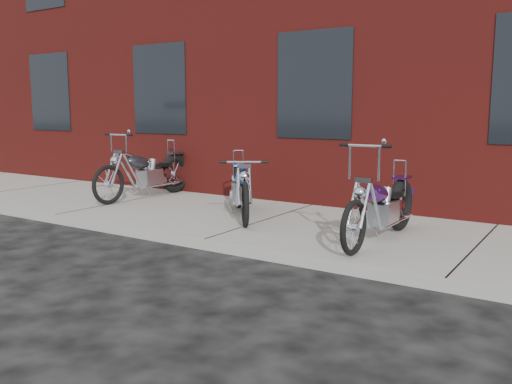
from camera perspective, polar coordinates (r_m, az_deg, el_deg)
The scene contains 6 objects.
ground at distance 7.02m, azimuth -5.40°, elevation -6.13°, with size 120.00×120.00×0.00m, color black.
sidewalk at distance 8.19m, azimuth 1.11°, elevation -3.40°, with size 22.00×3.00×0.15m, color #989792.
building_brick at distance 14.14m, azimuth 15.87°, elevation 17.33°, with size 22.00×10.00×8.00m, color maroon.
chopper_purple at distance 6.95m, azimuth 13.05°, elevation -1.79°, with size 0.54×2.23×1.25m.
chopper_blue at distance 8.39m, azimuth -1.56°, elevation 0.19°, with size 1.47×1.82×0.97m.
chopper_third at distance 10.34m, azimuth -11.47°, elevation 1.80°, with size 0.59×2.41×1.22m.
Camera 1 is at (4.22, -5.31, 1.78)m, focal length 38.00 mm.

